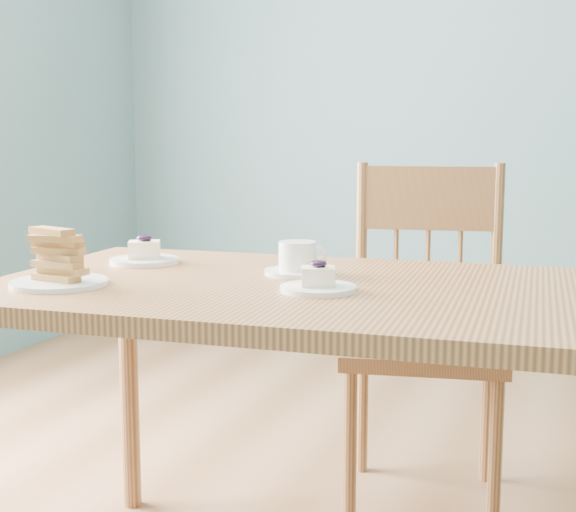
# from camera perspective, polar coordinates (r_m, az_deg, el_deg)

# --- Properties ---
(room) EXTENTS (5.01, 5.01, 2.71)m
(room) POSITION_cam_1_polar(r_m,az_deg,el_deg) (1.83, 15.68, 17.12)
(room) COLOR #8D6141
(room) RESTS_ON ground
(dining_table) EXTENTS (1.45, 0.89, 0.75)m
(dining_table) POSITION_cam_1_polar(r_m,az_deg,el_deg) (1.74, 1.83, -4.45)
(dining_table) COLOR #A26F3D
(dining_table) RESTS_ON ground
(dining_chair) EXTENTS (0.52, 0.51, 0.99)m
(dining_chair) POSITION_cam_1_polar(r_m,az_deg,el_deg) (2.38, 9.75, -5.24)
(dining_chair) COLOR #A26F3D
(dining_chair) RESTS_ON ground
(cheesecake_plate_near) EXTENTS (0.16, 0.16, 0.07)m
(cheesecake_plate_near) POSITION_cam_1_polar(r_m,az_deg,el_deg) (1.64, 2.16, -1.96)
(cheesecake_plate_near) COLOR white
(cheesecake_plate_near) RESTS_ON dining_table
(cheesecake_plate_far) EXTENTS (0.17, 0.17, 0.07)m
(cheesecake_plate_far) POSITION_cam_1_polar(r_m,az_deg,el_deg) (2.03, -10.17, 0.00)
(cheesecake_plate_far) COLOR white
(cheesecake_plate_far) RESTS_ON dining_table
(coffee_cup) EXTENTS (0.15, 0.15, 0.08)m
(coffee_cup) POSITION_cam_1_polar(r_m,az_deg,el_deg) (1.84, 0.72, -0.32)
(coffee_cup) COLOR white
(coffee_cup) RESTS_ON dining_table
(biscotti_plate) EXTENTS (0.20, 0.20, 0.12)m
(biscotti_plate) POSITION_cam_1_polar(r_m,az_deg,el_deg) (1.77, -16.01, -0.67)
(biscotti_plate) COLOR white
(biscotti_plate) RESTS_ON dining_table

